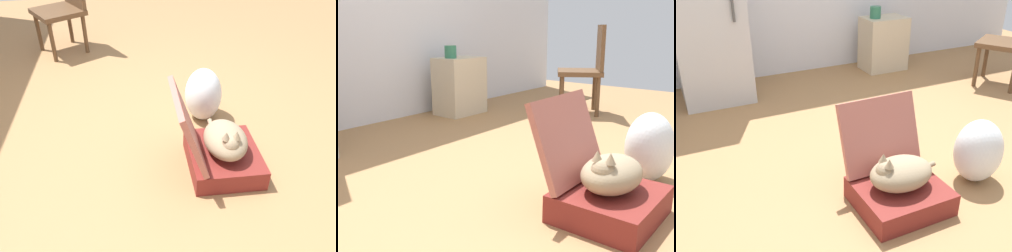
% 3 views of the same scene
% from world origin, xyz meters
% --- Properties ---
extents(ground_plane, '(7.68, 7.68, 0.00)m').
position_xyz_m(ground_plane, '(0.00, 0.00, 0.00)').
color(ground_plane, '#9E7247').
rests_on(ground_plane, ground).
extents(suitcase_base, '(0.52, 0.47, 0.14)m').
position_xyz_m(suitcase_base, '(-0.37, -0.46, 0.07)').
color(suitcase_base, maroon).
rests_on(suitcase_base, ground).
extents(suitcase_lid, '(0.52, 0.20, 0.45)m').
position_xyz_m(suitcase_lid, '(-0.37, -0.21, 0.37)').
color(suitcase_lid, '#B26356').
rests_on(suitcase_lid, suitcase_base).
extents(cat, '(0.47, 0.28, 0.23)m').
position_xyz_m(cat, '(-0.37, -0.46, 0.24)').
color(cat, '#998466').
rests_on(cat, suitcase_base).
extents(plastic_bag_white, '(0.33, 0.29, 0.43)m').
position_xyz_m(plastic_bag_white, '(0.25, -0.44, 0.22)').
color(plastic_bag_white, silver).
rests_on(plastic_bag_white, ground).
extents(side_table, '(0.50, 0.35, 0.61)m').
position_xyz_m(side_table, '(0.89, 1.85, 0.31)').
color(side_table, beige).
rests_on(side_table, ground).
extents(vase_tall, '(0.12, 0.12, 0.13)m').
position_xyz_m(vase_tall, '(0.77, 1.85, 0.68)').
color(vase_tall, '#2D7051').
rests_on(vase_tall, side_table).
extents(chair, '(0.65, 0.65, 0.96)m').
position_xyz_m(chair, '(1.78, 0.78, 0.52)').
color(chair, brown).
rests_on(chair, ground).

